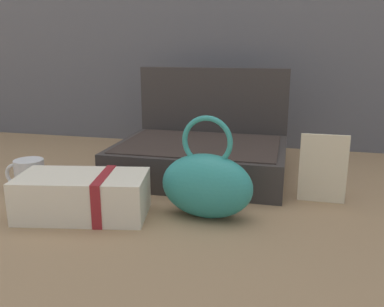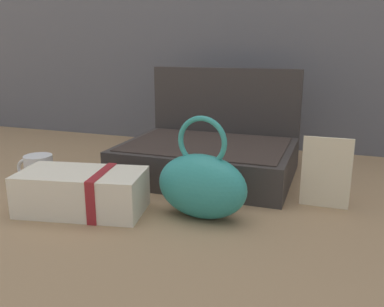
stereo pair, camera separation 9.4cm
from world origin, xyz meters
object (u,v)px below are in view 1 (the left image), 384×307
Objects in this scene: cream_toiletry_bag at (85,196)px; open_suitcase at (202,151)px; coffee_mug at (29,176)px; teal_pouch_handbag at (207,184)px; info_card_left at (323,169)px.

open_suitcase is at bearing 62.75° from cream_toiletry_bag.
open_suitcase is at bearing 32.69° from coffee_mug.
cream_toiletry_bag is (-0.18, -0.35, -0.02)m from open_suitcase.
open_suitcase reaches higher than coffee_mug.
cream_toiletry_bag reaches higher than coffee_mug.
cream_toiletry_bag is at bearing -117.25° from open_suitcase.
open_suitcase is 1.59× the size of cream_toiletry_bag.
coffee_mug is (-0.46, 0.05, -0.03)m from teal_pouch_handbag.
cream_toiletry_bag is at bearing -157.64° from info_card_left.
teal_pouch_handbag reaches higher than info_card_left.
teal_pouch_handbag is 0.28m from info_card_left.
open_suitcase reaches higher than info_card_left.
coffee_mug is 0.71m from info_card_left.
coffee_mug is at bearing 173.87° from teal_pouch_handbag.
coffee_mug is at bearing -147.31° from open_suitcase.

